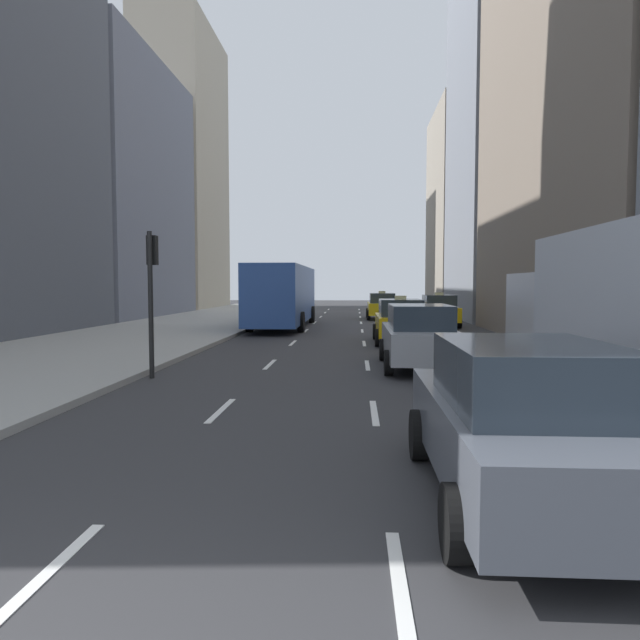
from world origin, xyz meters
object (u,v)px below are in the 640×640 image
at_px(taxi_second, 400,321).
at_px(traffic_light_pole, 152,280).
at_px(taxi_third, 382,306).
at_px(taxi_lead, 438,310).
at_px(sedan_black_near, 522,421).
at_px(city_bus, 283,294).
at_px(sedan_silver_behind, 419,336).

relative_size(taxi_second, traffic_light_pole, 1.22).
bearing_deg(traffic_light_pole, taxi_third, 74.36).
relative_size(taxi_lead, traffic_light_pole, 1.22).
bearing_deg(taxi_second, sedan_black_near, -90.00).
relative_size(taxi_lead, sedan_black_near, 0.98).
bearing_deg(taxi_second, taxi_lead, 72.89).
height_order(sedan_black_near, city_bus, city_bus).
distance_m(taxi_lead, sedan_silver_behind, 16.02).
bearing_deg(taxi_third, traffic_light_pole, -105.64).
relative_size(sedan_black_near, sedan_silver_behind, 0.96).
distance_m(taxi_second, sedan_silver_behind, 6.68).
height_order(taxi_second, taxi_third, same).
bearing_deg(traffic_light_pole, taxi_second, 52.23).
relative_size(taxi_second, city_bus, 0.38).
height_order(sedan_silver_behind, city_bus, city_bus).
xyz_separation_m(sedan_black_near, city_bus, (-5.61, 24.44, 0.91)).
bearing_deg(taxi_third, taxi_second, -90.00).
xyz_separation_m(city_bus, traffic_light_pole, (-1.14, -16.71, 0.62)).
height_order(taxi_lead, traffic_light_pole, traffic_light_pole).
xyz_separation_m(sedan_black_near, traffic_light_pole, (-6.75, 7.73, 1.53)).
height_order(taxi_second, city_bus, city_bus).
bearing_deg(sedan_silver_behind, taxi_lead, 79.93).
bearing_deg(taxi_lead, sedan_silver_behind, -100.07).
distance_m(sedan_silver_behind, traffic_light_pole, 7.21).
bearing_deg(taxi_second, traffic_light_pole, -127.77).
bearing_deg(taxi_second, sedan_silver_behind, -90.00).
relative_size(taxi_third, sedan_black_near, 0.98).
distance_m(taxi_second, city_bus, 9.81).
bearing_deg(traffic_light_pole, city_bus, 86.10).
relative_size(taxi_third, city_bus, 0.38).
bearing_deg(taxi_lead, city_bus, -172.57).
height_order(taxi_second, traffic_light_pole, traffic_light_pole).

